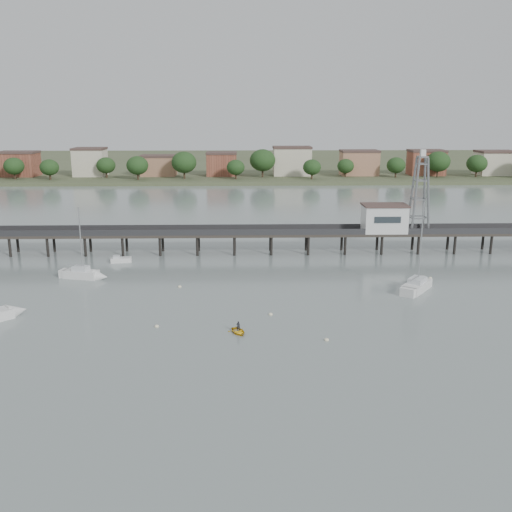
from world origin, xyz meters
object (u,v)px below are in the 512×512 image
at_px(lattice_tower, 420,195).
at_px(sailboat_c, 420,284).
at_px(sailboat_b, 87,275).
at_px(yellow_dinghy, 238,333).
at_px(pier, 253,234).
at_px(white_tender, 121,260).

relative_size(lattice_tower, sailboat_c, 1.09).
xyz_separation_m(lattice_tower, sailboat_b, (-58.65, -16.47, -10.45)).
bearing_deg(sailboat_b, yellow_dinghy, -30.12).
bearing_deg(sailboat_c, sailboat_b, 120.19).
height_order(lattice_tower, yellow_dinghy, lattice_tower).
distance_m(pier, white_tender, 24.95).
bearing_deg(sailboat_c, yellow_dinghy, 159.37).
xyz_separation_m(pier, sailboat_b, (-27.15, -16.47, -3.15)).
xyz_separation_m(sailboat_b, sailboat_c, (52.41, -6.50, -0.01)).
relative_size(sailboat_b, sailboat_c, 0.87).
relative_size(pier, lattice_tower, 9.68).
xyz_separation_m(pier, yellow_dinghy, (-2.54, -40.41, -3.79)).
height_order(lattice_tower, sailboat_b, lattice_tower).
bearing_deg(white_tender, yellow_dinghy, -67.27).
distance_m(pier, yellow_dinghy, 40.67).
xyz_separation_m(lattice_tower, yellow_dinghy, (-34.04, -40.41, -11.10)).
distance_m(lattice_tower, white_tender, 56.76).
relative_size(pier, yellow_dinghy, 53.01).
relative_size(lattice_tower, white_tender, 4.03).
bearing_deg(sailboat_b, white_tender, 86.17).
xyz_separation_m(lattice_tower, white_tender, (-55.39, -6.36, -10.66)).
distance_m(sailboat_b, white_tender, 10.62).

